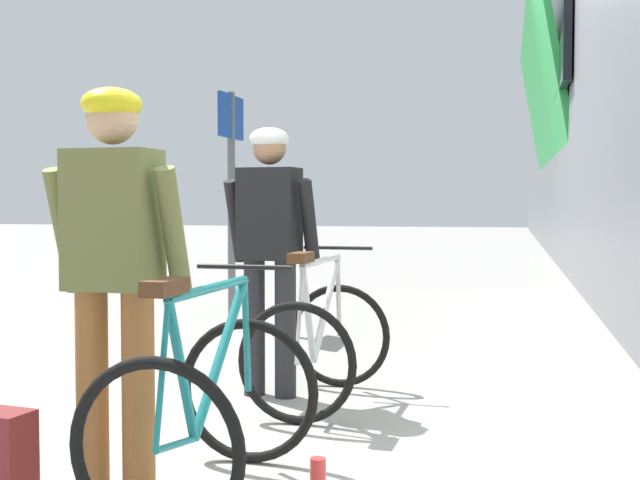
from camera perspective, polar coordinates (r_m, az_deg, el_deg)
ground_plane at (r=4.30m, az=-2.13°, el=-14.64°), size 80.00×80.00×0.00m
cyclist_near_in_dark at (r=5.45m, az=-3.46°, el=0.26°), size 0.64×0.35×1.76m
cyclist_far_in_olive at (r=3.67m, az=-13.91°, el=-0.93°), size 0.62×0.32×1.76m
bicycle_near_silver at (r=5.29m, az=-0.02°, el=-6.92°), size 0.76×1.10×0.99m
bicycle_far_teal at (r=3.67m, az=-7.69°, el=-11.21°), size 0.75×1.09×0.99m
platform_sign_post at (r=8.60m, az=-6.09°, el=4.89°), size 0.08×0.70×2.40m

